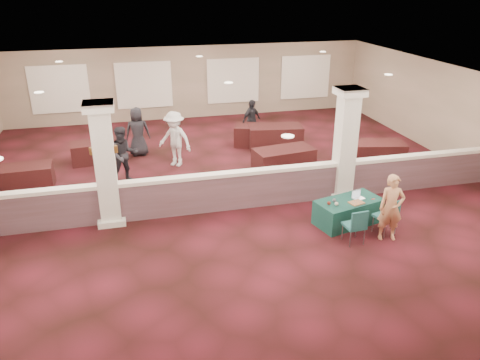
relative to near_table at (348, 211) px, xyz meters
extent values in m
plane|color=#47111A|center=(-2.47, 3.03, -0.33)|extent=(16.00, 16.00, 0.00)
cube|color=#7F7057|center=(-2.47, 11.03, 1.27)|extent=(16.00, 0.04, 3.20)
cube|color=#7F7057|center=(-2.47, -4.97, 1.27)|extent=(16.00, 0.04, 3.20)
cube|color=#7F7057|center=(5.53, 3.03, 1.27)|extent=(0.04, 16.00, 3.20)
cube|color=white|center=(-2.47, 3.03, 2.87)|extent=(16.00, 16.00, 0.02)
cube|color=#54393A|center=(-2.47, 1.53, 0.17)|extent=(15.60, 0.20, 1.00)
cube|color=white|center=(-2.47, 1.53, 0.72)|extent=(15.60, 0.28, 0.10)
cube|color=silver|center=(-5.97, 1.53, 1.27)|extent=(0.50, 0.50, 3.20)
cube|color=silver|center=(-5.97, 1.53, -0.25)|extent=(0.70, 0.70, 0.16)
cube|color=silver|center=(-5.97, 1.53, 2.77)|extent=(0.72, 0.72, 0.20)
cube|color=silver|center=(0.53, 1.53, 1.27)|extent=(0.50, 0.50, 3.20)
cube|color=silver|center=(0.53, 1.53, -0.25)|extent=(0.70, 0.70, 0.16)
cube|color=silver|center=(0.53, 1.53, 2.77)|extent=(0.72, 0.72, 0.20)
cylinder|color=brown|center=(-6.25, 1.53, 1.67)|extent=(0.12, 0.12, 0.18)
cylinder|color=silver|center=(-6.25, 1.53, 1.67)|extent=(0.09, 0.09, 0.10)
cylinder|color=brown|center=(-5.69, 1.53, 1.67)|extent=(0.12, 0.12, 0.18)
cylinder|color=silver|center=(-5.69, 1.53, 1.67)|extent=(0.09, 0.09, 0.10)
cube|color=#0E3532|center=(0.00, 0.00, 0.00)|extent=(1.85, 1.24, 0.65)
cube|color=#1B4F4F|center=(0.65, -0.71, 0.13)|extent=(0.59, 0.59, 0.06)
cube|color=#1B4F4F|center=(0.71, -0.91, 0.39)|extent=(0.44, 0.18, 0.45)
cylinder|color=slate|center=(0.52, -0.95, -0.11)|extent=(0.03, 0.03, 0.43)
cylinder|color=slate|center=(0.89, -0.83, -0.11)|extent=(0.03, 0.03, 0.43)
cylinder|color=slate|center=(0.40, -0.58, -0.11)|extent=(0.03, 0.03, 0.43)
cylinder|color=slate|center=(0.77, -0.46, -0.11)|extent=(0.03, 0.03, 0.43)
cube|color=#1B4F4F|center=(-0.31, -0.93, 0.12)|extent=(0.49, 0.49, 0.06)
cube|color=#1B4F4F|center=(-0.29, -1.14, 0.37)|extent=(0.44, 0.08, 0.44)
cylinder|color=slate|center=(-0.48, -1.13, -0.12)|extent=(0.03, 0.03, 0.42)
cylinder|color=slate|center=(-0.11, -1.10, -0.12)|extent=(0.03, 0.03, 0.42)
cylinder|color=slate|center=(-0.51, -0.75, -0.12)|extent=(0.03, 0.03, 0.42)
cylinder|color=slate|center=(-0.13, -0.73, -0.12)|extent=(0.03, 0.03, 0.42)
imported|color=tan|center=(0.59, -0.98, 0.51)|extent=(0.68, 0.53, 1.67)
cube|color=black|center=(-8.57, 4.35, 0.04)|extent=(1.82, 0.96, 0.73)
cube|color=black|center=(-0.47, 3.78, 0.07)|extent=(2.05, 1.24, 0.78)
cube|color=black|center=(2.73, 3.64, 0.07)|extent=(2.13, 1.39, 0.79)
cube|color=black|center=(-6.44, 6.23, 0.03)|extent=(1.82, 1.04, 0.71)
cube|color=black|center=(-0.47, 6.49, 0.06)|extent=(2.13, 1.59, 0.78)
cube|color=black|center=(0.03, 6.23, 0.08)|extent=(2.12, 1.29, 0.81)
imported|color=black|center=(-5.53, 4.16, 0.57)|extent=(0.93, 0.63, 1.78)
imported|color=#BBBAB6|center=(-3.84, 5.20, 0.61)|extent=(1.28, 1.18, 1.87)
imported|color=black|center=(-0.63, 7.23, 0.48)|extent=(1.04, 0.88, 1.60)
imported|color=black|center=(-5.01, 6.53, 0.55)|extent=(0.90, 0.54, 1.75)
cube|color=silver|center=(0.27, 0.02, 0.33)|extent=(0.34, 0.27, 0.02)
cube|color=silver|center=(0.24, 0.12, 0.44)|extent=(0.29, 0.08, 0.20)
cube|color=silver|center=(0.25, 0.12, 0.43)|extent=(0.26, 0.07, 0.17)
cube|color=orange|center=(0.10, -0.20, 0.34)|extent=(0.41, 0.35, 0.03)
sphere|color=beige|center=(-0.45, -0.21, 0.37)|extent=(0.10, 0.10, 0.10)
sphere|color=maroon|center=(-0.62, -0.11, 0.37)|extent=(0.09, 0.09, 0.09)
sphere|color=#48474C|center=(-0.42, 0.00, 0.37)|extent=(0.09, 0.09, 0.09)
cube|color=red|center=(0.62, -0.10, 0.33)|extent=(0.11, 0.05, 0.01)
camera|label=1|loc=(-5.33, -9.79, 5.55)|focal=35.00mm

